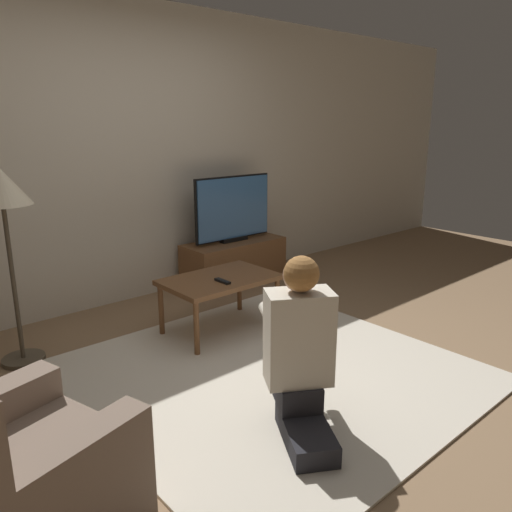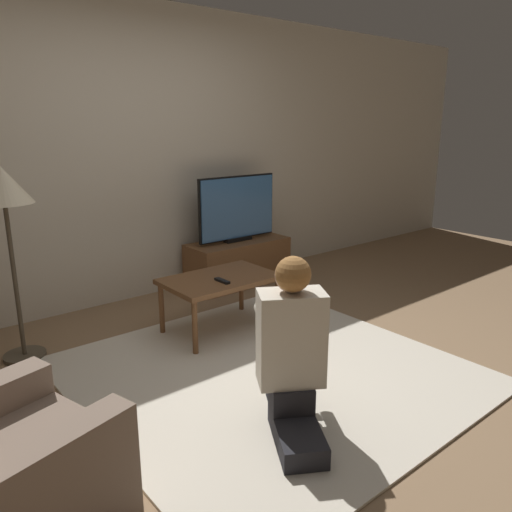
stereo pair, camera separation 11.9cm
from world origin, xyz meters
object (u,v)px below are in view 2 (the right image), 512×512
object	(u,v)px
floor_lamp	(4,200)
coffee_table	(220,283)
person_kneeling	(292,348)
tv	(237,208)

from	to	relation	value
floor_lamp	coffee_table	bearing A→B (deg)	-20.27
floor_lamp	person_kneeling	bearing A→B (deg)	-64.12
tv	coffee_table	xyz separation A→B (m)	(-0.83, -0.86, -0.37)
tv	floor_lamp	bearing A→B (deg)	-170.24
tv	coffee_table	bearing A→B (deg)	-133.94
tv	floor_lamp	world-z (taller)	floor_lamp
tv	person_kneeling	distance (m)	2.52
coffee_table	person_kneeling	world-z (taller)	person_kneeling
floor_lamp	person_kneeling	world-z (taller)	floor_lamp
coffee_table	person_kneeling	bearing A→B (deg)	-109.86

